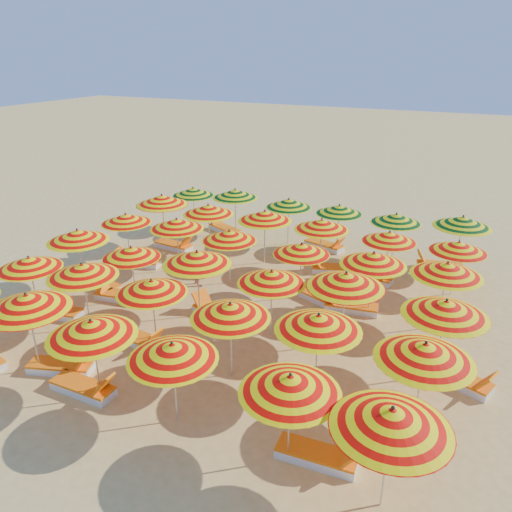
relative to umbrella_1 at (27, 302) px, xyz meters
name	(u,v)px	position (x,y,z in m)	size (l,w,h in m)	color
ground	(250,305)	(3.46, 5.73, -2.06)	(120.00, 120.00, 0.00)	#EBBE68
umbrella_1	(27,302)	(0.00, 0.00, 0.00)	(2.48, 2.48, 2.34)	silver
umbrella_2	(91,329)	(2.28, -0.18, -0.08)	(2.37, 2.37, 2.24)	silver
umbrella_3	(172,352)	(4.45, -0.06, -0.17)	(2.44, 2.44, 2.15)	silver
umbrella_4	(290,384)	(7.21, -0.06, -0.13)	(2.20, 2.20, 2.19)	silver
umbrella_5	(392,419)	(9.22, -0.35, -0.01)	(2.57, 2.57, 2.33)	silver
umbrella_6	(29,263)	(-2.40, 2.16, -0.22)	(2.15, 2.15, 2.09)	silver
umbrella_7	(82,271)	(-0.32, 2.27, -0.11)	(2.66, 2.66, 2.21)	silver
umbrella_8	(152,287)	(2.08, 2.38, -0.18)	(2.62, 2.62, 2.13)	silver
umbrella_9	(230,311)	(4.74, 2.05, -0.14)	(2.68, 2.68, 2.18)	silver
umbrella_10	(318,323)	(6.96, 2.36, -0.08)	(2.23, 2.23, 2.25)	silver
umbrella_11	(425,352)	(9.43, 2.10, -0.04)	(2.50, 2.50, 2.29)	silver
umbrella_12	(78,236)	(-2.52, 4.37, -0.07)	(2.69, 2.69, 2.26)	silver
umbrella_13	(131,253)	(-0.18, 4.31, -0.27)	(2.24, 2.24, 2.04)	silver
umbrella_14	(197,258)	(2.32, 4.39, -0.04)	(2.57, 2.57, 2.29)	silver
umbrella_15	(272,277)	(4.84, 4.38, -0.18)	(2.17, 2.17, 2.14)	silver
umbrella_16	(346,280)	(6.93, 4.74, 0.00)	(2.91, 2.91, 2.34)	silver
umbrella_17	(446,308)	(9.61, 4.31, -0.04)	(2.58, 2.58, 2.30)	silver
umbrella_18	(126,219)	(-2.54, 6.95, -0.23)	(2.31, 2.31, 2.08)	silver
umbrella_19	(177,224)	(-0.27, 7.11, -0.16)	(2.10, 2.10, 2.16)	silver
umbrella_20	(229,236)	(2.05, 6.97, -0.21)	(2.36, 2.36, 2.09)	silver
umbrella_21	(302,249)	(4.78, 7.00, -0.26)	(1.94, 1.94, 2.04)	silver
umbrella_22	(373,259)	(7.21, 6.84, -0.11)	(2.63, 2.63, 2.21)	silver
umbrella_23	(447,269)	(9.37, 6.96, -0.09)	(2.60, 2.60, 2.23)	silver
umbrella_24	(162,200)	(-2.31, 9.06, 0.00)	(2.87, 2.87, 2.34)	silver
umbrella_25	(208,210)	(-0.05, 9.08, -0.12)	(2.51, 2.51, 2.20)	silver
umbrella_26	(265,216)	(2.42, 9.19, -0.08)	(2.44, 2.44, 2.25)	silver
umbrella_27	(322,225)	(4.68, 9.34, -0.14)	(2.33, 2.33, 2.18)	silver
umbrella_28	(389,237)	(7.18, 9.42, -0.26)	(2.03, 2.03, 2.05)	silver
umbrella_29	(458,247)	(9.49, 9.50, -0.27)	(1.97, 1.97, 2.03)	silver
umbrella_30	(193,192)	(-2.33, 11.52, -0.25)	(2.57, 2.57, 2.05)	silver
umbrella_31	(235,194)	(-0.22, 11.73, -0.14)	(2.14, 2.14, 2.18)	silver
umbrella_32	(289,203)	(2.46, 11.57, -0.20)	(2.47, 2.47, 2.10)	silver
umbrella_33	(339,209)	(4.63, 11.79, -0.25)	(2.52, 2.52, 2.05)	silver
umbrella_34	(396,218)	(7.01, 11.52, -0.22)	(2.46, 2.46, 2.09)	silver
umbrella_35	(463,222)	(9.41, 11.69, -0.06)	(2.47, 2.47, 2.27)	silver
lounger_1	(63,366)	(0.60, 0.23, -1.90)	(1.83, 1.11, 0.69)	white
lounger_2	(84,388)	(1.78, -0.21, -1.90)	(1.73, 0.58, 0.69)	white
lounger_3	(319,455)	(7.81, 0.19, -1.90)	(1.76, 0.68, 0.69)	white
lounger_4	(54,312)	(-1.90, 2.35, -1.90)	(1.81, 0.90, 0.69)	white
lounger_5	(138,339)	(1.58, 2.19, -1.90)	(1.79, 0.76, 0.69)	white
lounger_6	(100,283)	(-2.01, 4.62, -1.90)	(1.82, 0.98, 0.69)	white
lounger_7	(119,295)	(-0.77, 4.14, -1.90)	(1.80, 0.83, 0.69)	white
lounger_8	(215,313)	(2.82, 4.53, -1.90)	(1.83, 1.08, 0.69)	white
lounger_9	(459,379)	(10.21, 4.21, -1.90)	(1.83, 1.13, 0.69)	white
lounger_10	(137,262)	(-2.03, 6.77, -1.90)	(1.82, 0.99, 0.69)	white
lounger_11	(317,296)	(5.37, 7.06, -1.90)	(1.82, 1.17, 0.69)	white
lounger_12	(350,307)	(6.62, 6.80, -1.90)	(1.80, 0.83, 0.69)	white
lounger_13	(174,245)	(-1.71, 8.89, -1.90)	(1.78, 0.75, 0.69)	white
lounger_14	(333,268)	(5.19, 9.52, -1.90)	(1.83, 1.12, 0.69)	white
lounger_15	(371,277)	(6.68, 9.38, -1.90)	(1.80, 0.85, 0.69)	white
lounger_16	(224,229)	(-0.82, 11.71, -1.90)	(1.82, 1.22, 0.69)	white
lounger_17	(325,245)	(4.13, 11.72, -1.90)	(1.82, 1.01, 0.69)	white
lounger_18	(438,266)	(8.81, 11.53, -1.90)	(1.82, 0.98, 0.69)	white
beachgoer_b	(198,268)	(1.05, 6.41, -1.43)	(0.61, 0.48, 1.26)	tan
beachgoer_a	(219,318)	(3.55, 3.54, -1.42)	(0.47, 0.31, 1.28)	tan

